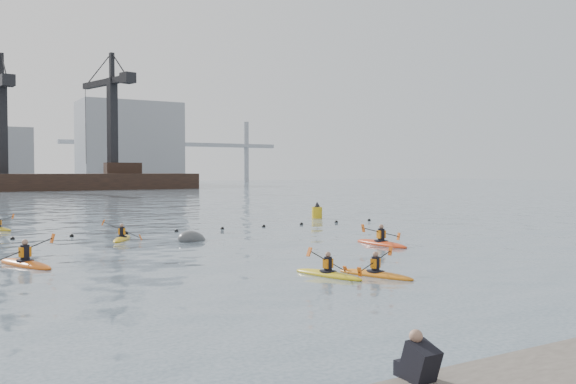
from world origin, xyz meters
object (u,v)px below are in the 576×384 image
(kayaker_0, at_px, (375,273))
(nav_buoy, at_px, (317,212))
(kayaker_2, at_px, (25,263))
(kayaker_1, at_px, (328,273))
(kayaker_4, at_px, (381,243))
(kayaker_3, at_px, (122,238))
(mooring_buoy, at_px, (192,241))

(kayaker_0, distance_m, nav_buoy, 25.86)
(kayaker_2, height_order, nav_buoy, nav_buoy)
(kayaker_1, xyz_separation_m, kayaker_4, (7.30, 6.02, 0.02))
(kayaker_3, relative_size, nav_buoy, 2.05)
(kayaker_3, bearing_deg, kayaker_2, -101.67)
(kayaker_3, height_order, mooring_buoy, kayaker_3)
(kayaker_3, xyz_separation_m, kayaker_4, (10.41, -8.77, 0.02))
(kayaker_2, distance_m, kayaker_3, 8.90)
(kayaker_2, relative_size, nav_buoy, 2.49)
(nav_buoy, bearing_deg, kayaker_0, -118.83)
(kayaker_1, height_order, kayaker_4, kayaker_1)
(mooring_buoy, xyz_separation_m, nav_buoy, (13.95, 9.26, 0.44))
(kayaker_0, bearing_deg, kayaker_4, 31.13)
(kayaker_0, bearing_deg, kayaker_3, 87.91)
(kayaker_1, bearing_deg, kayaker_3, 87.42)
(kayaker_4, bearing_deg, kayaker_0, 47.48)
(mooring_buoy, bearing_deg, kayaker_2, -151.82)
(kayaker_2, bearing_deg, kayaker_0, -61.38)
(kayaker_4, xyz_separation_m, nav_buoy, (6.60, 15.80, 0.33))
(kayaker_1, distance_m, mooring_buoy, 12.56)
(nav_buoy, bearing_deg, mooring_buoy, -146.41)
(kayaker_2, bearing_deg, mooring_buoy, 7.45)
(kayaker_3, distance_m, kayaker_4, 13.61)
(kayaker_1, relative_size, kayaker_3, 1.03)
(kayaker_1, relative_size, nav_buoy, 2.10)
(kayaker_4, bearing_deg, kayaker_2, -8.63)
(kayaker_0, xyz_separation_m, nav_buoy, (12.47, 22.66, 0.35))
(kayaker_1, height_order, kayaker_2, kayaker_2)
(kayaker_0, relative_size, kayaker_2, 0.85)
(kayaker_1, bearing_deg, nav_buoy, 43.03)
(kayaker_2, bearing_deg, nav_buoy, 10.85)
(kayaker_3, relative_size, mooring_buoy, 1.48)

